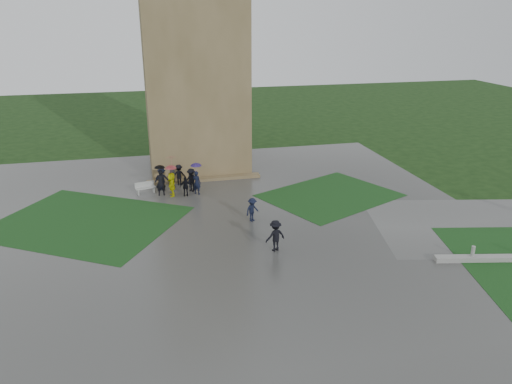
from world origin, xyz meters
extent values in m
plane|color=black|center=(0.00, 0.00, 0.00)|extent=(120.00, 120.00, 0.00)
cube|color=#383835|center=(0.00, 2.00, 0.01)|extent=(34.00, 34.00, 0.02)
cube|color=#133614|center=(-8.50, 4.00, 0.03)|extent=(14.10, 13.46, 0.01)
cube|color=#133614|center=(8.50, 5.00, 0.03)|extent=(11.12, 10.15, 0.01)
cube|color=brown|center=(0.00, 15.00, 9.00)|extent=(8.00, 8.00, 18.00)
cube|color=brown|center=(0.00, 10.60, 0.13)|extent=(9.00, 0.80, 0.22)
cylinder|color=gray|center=(12.26, -6.31, 0.45)|extent=(0.20, 0.20, 0.90)
cube|color=#A4A4A0|center=(-4.62, 8.55, 0.45)|extent=(1.52, 0.82, 0.06)
cube|color=#A4A4A0|center=(-5.18, 8.39, 0.22)|extent=(0.18, 0.40, 0.41)
cube|color=#A4A4A0|center=(-4.06, 8.71, 0.22)|extent=(0.18, 0.40, 0.41)
cube|color=#A4A4A0|center=(-4.68, 8.75, 0.67)|extent=(1.42, 0.45, 0.39)
imported|color=black|center=(-1.24, 8.27, 0.90)|extent=(1.26, 1.16, 1.76)
imported|color=black|center=(-1.16, 9.21, 0.76)|extent=(0.62, 0.50, 1.47)
imported|color=black|center=(-2.03, 9.93, 0.84)|extent=(1.07, 0.57, 1.64)
imported|color=#3B3C40|center=(-2.57, 9.23, 0.78)|extent=(0.94, 1.49, 1.51)
imported|color=black|center=(-3.37, 9.17, 0.87)|extent=(1.12, 0.60, 1.70)
imported|color=black|center=(-3.52, 7.90, 0.99)|extent=(0.72, 0.49, 1.95)
imported|color=#D3D40C|center=(-2.74, 7.62, 0.90)|extent=(0.63, 1.65, 1.76)
imported|color=black|center=(-1.77, 7.29, 0.75)|extent=(0.87, 0.51, 1.46)
imported|color=black|center=(-0.93, 7.57, 0.90)|extent=(0.76, 0.74, 1.76)
imported|color=#CD545C|center=(-2.57, 9.23, 2.17)|extent=(0.90, 0.90, 0.83)
imported|color=#51399F|center=(-0.93, 7.57, 2.07)|extent=(0.79, 0.79, 0.69)
imported|color=black|center=(-3.52, 7.90, 2.01)|extent=(0.75, 0.75, 0.66)
imported|color=#CD545C|center=(-2.74, 7.62, 2.00)|extent=(0.81, 0.81, 0.72)
imported|color=black|center=(1.92, 1.75, 0.80)|extent=(1.12, 0.97, 1.55)
imported|color=black|center=(2.25, -2.63, 0.93)|extent=(1.28, 0.87, 1.81)
camera|label=1|loc=(-4.60, -27.06, 12.77)|focal=35.00mm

